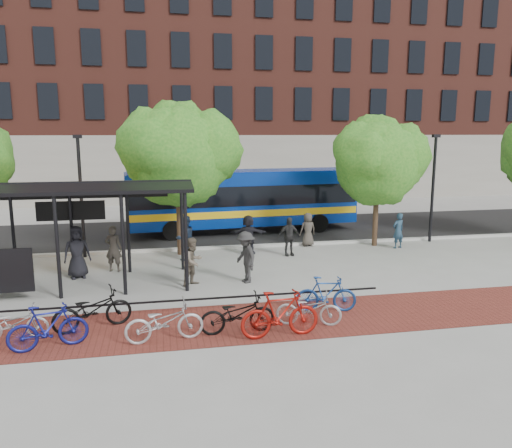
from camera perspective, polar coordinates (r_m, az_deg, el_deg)
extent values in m
plane|color=#9E9E99|center=(19.12, 0.86, -5.40)|extent=(160.00, 160.00, 0.00)
cube|color=black|center=(26.78, -2.67, -0.79)|extent=(160.00, 8.00, 0.01)
cube|color=#B7B7B2|center=(22.91, -1.20, -2.57)|extent=(160.00, 0.25, 0.12)
cube|color=maroon|center=(14.12, -2.97, -11.26)|extent=(24.00, 3.00, 0.01)
cube|color=black|center=(14.85, -8.52, -10.26)|extent=(12.00, 0.05, 0.95)
cube|color=brown|center=(46.35, 6.60, 16.31)|extent=(55.00, 14.00, 20.00)
cube|color=#7A664C|center=(60.06, -23.98, 18.97)|extent=(22.00, 22.00, 30.00)
cylinder|color=black|center=(19.87, -26.00, -0.98)|extent=(0.12, 0.12, 3.30)
cylinder|color=black|center=(16.84, -21.73, -2.55)|extent=(0.12, 0.12, 3.30)
cylinder|color=black|center=(19.44, -20.31, -0.79)|extent=(0.12, 0.12, 3.30)
cylinder|color=black|center=(16.57, -14.93, -2.35)|extent=(0.12, 0.12, 3.30)
cylinder|color=black|center=(19.21, -14.42, -0.59)|extent=(0.12, 0.12, 3.30)
cylinder|color=black|center=(16.55, -8.00, -2.11)|extent=(0.12, 0.12, 3.30)
cylinder|color=black|center=(19.19, -8.45, -0.39)|extent=(0.12, 0.12, 3.30)
cube|color=black|center=(17.40, -24.99, 3.63)|extent=(10.60, 1.65, 0.29)
cube|color=black|center=(18.75, -23.99, 4.13)|extent=(10.60, 1.65, 0.29)
cube|color=black|center=(19.47, -23.45, 3.19)|extent=(9.00, 0.10, 0.40)
cube|color=black|center=(19.41, -20.40, 1.44)|extent=(2.40, 0.12, 0.70)
cube|color=#FF7200|center=(19.49, -20.36, 1.47)|extent=(2.20, 0.02, 0.55)
cylinder|color=#382619|center=(21.67, -8.73, -0.20)|extent=(0.24, 0.24, 2.52)
sphere|color=#236B1C|center=(21.33, -8.95, 7.58)|extent=(4.20, 4.20, 4.20)
sphere|color=#236B1C|center=(21.58, -6.18, 8.48)|extent=(3.36, 3.36, 3.36)
sphere|color=#236B1C|center=(21.00, -11.27, 8.56)|extent=(3.15, 3.15, 3.15)
sphere|color=#236B1C|center=(21.71, -8.79, 9.75)|extent=(2.94, 2.94, 2.94)
cylinder|color=#382619|center=(23.79, 13.47, 0.28)|extent=(0.24, 0.24, 2.27)
sphere|color=#236B1C|center=(23.48, 13.75, 6.67)|extent=(3.80, 3.80, 3.80)
sphere|color=#236B1C|center=(24.06, 15.65, 7.39)|extent=(3.04, 3.04, 3.04)
sphere|color=#236B1C|center=(22.88, 12.36, 7.64)|extent=(2.85, 2.85, 2.85)
sphere|color=#236B1C|center=(23.85, 13.65, 8.66)|extent=(2.66, 2.66, 2.66)
cylinder|color=black|center=(21.99, -19.33, 2.75)|extent=(0.14, 0.14, 5.00)
cube|color=black|center=(21.83, -19.74, 9.40)|extent=(0.35, 0.20, 0.15)
cylinder|color=black|center=(25.25, 19.54, 3.66)|extent=(0.14, 0.14, 5.00)
cube|color=black|center=(25.10, 19.90, 9.45)|extent=(0.35, 0.20, 0.15)
cube|color=navy|center=(26.36, -1.55, 3.05)|extent=(12.17, 3.46, 2.75)
cube|color=black|center=(26.33, -1.56, 3.54)|extent=(11.93, 3.49, 1.00)
cube|color=yellow|center=(26.46, -1.55, 1.60)|extent=(12.05, 3.51, 0.35)
cube|color=navy|center=(26.22, -1.57, 5.93)|extent=(11.91, 3.19, 0.18)
cylinder|color=black|center=(24.68, -9.52, -0.77)|extent=(0.98, 0.35, 0.96)
cylinder|color=black|center=(27.22, -10.08, 0.26)|extent=(0.98, 0.35, 0.96)
cylinder|color=black|center=(26.53, 7.23, 0.07)|extent=(0.98, 0.35, 0.96)
cylinder|color=black|center=(28.91, 5.27, 0.97)|extent=(0.98, 0.35, 0.96)
imported|color=#ABABAD|center=(14.31, -25.95, -10.15)|extent=(1.70, 0.63, 0.89)
imported|color=navy|center=(13.34, -22.69, -10.82)|extent=(1.95, 0.97, 1.13)
imported|color=black|center=(14.21, -18.21, -9.28)|extent=(2.22, 1.38, 1.10)
imported|color=#A9A9AC|center=(13.00, -10.43, -10.92)|extent=(2.05, 0.92, 1.04)
imported|color=black|center=(13.30, -2.15, -10.24)|extent=(2.02, 0.78, 1.05)
imported|color=maroon|center=(13.01, 2.77, -10.25)|extent=(2.11, 0.71, 1.25)
imported|color=#A3A2A5|center=(13.89, 6.06, -9.62)|extent=(1.89, 1.08, 0.94)
imported|color=navy|center=(14.93, 8.01, -7.94)|extent=(1.85, 0.86, 1.07)
imported|color=black|center=(19.17, -19.78, -3.03)|extent=(1.06, 0.82, 1.92)
imported|color=#3A342E|center=(19.63, -15.97, -2.73)|extent=(0.73, 0.58, 1.77)
imported|color=#1A283E|center=(20.79, -8.09, -1.58)|extent=(1.14, 1.10, 1.85)
imported|color=#262626|center=(21.34, 3.77, -1.43)|extent=(1.01, 0.49, 1.67)
imported|color=black|center=(21.59, -0.90, -1.21)|extent=(1.66, 0.78, 1.72)
imported|color=#413B34|center=(23.23, 5.95, -0.63)|extent=(0.82, 0.58, 1.56)
imported|color=#233C52|center=(23.58, 15.94, -0.73)|extent=(0.68, 0.54, 1.62)
imported|color=#64594A|center=(17.33, -7.20, -4.27)|extent=(1.03, 1.03, 1.69)
imported|color=#2B2B2B|center=(17.51, -1.19, -3.80)|extent=(0.97, 1.32, 1.82)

